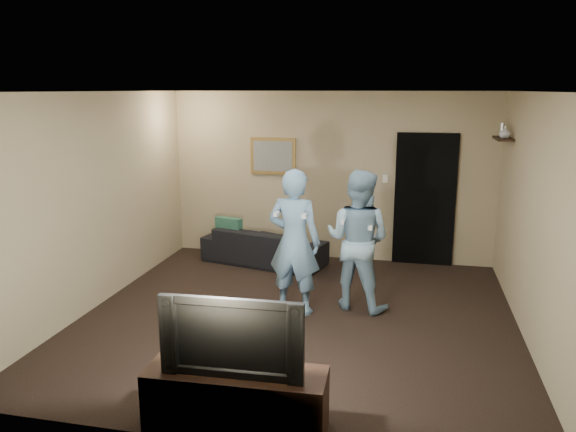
% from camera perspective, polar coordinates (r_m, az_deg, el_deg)
% --- Properties ---
extents(ground, '(5.00, 5.00, 0.00)m').
position_cam_1_polar(ground, '(6.72, 0.97, -10.25)').
color(ground, black).
rests_on(ground, ground).
extents(ceiling, '(5.00, 5.00, 0.04)m').
position_cam_1_polar(ceiling, '(6.18, 1.06, 12.53)').
color(ceiling, silver).
rests_on(ceiling, wall_back).
extents(wall_back, '(5.00, 0.04, 2.60)m').
position_cam_1_polar(wall_back, '(8.75, 4.28, 4.02)').
color(wall_back, tan).
rests_on(wall_back, ground).
extents(wall_front, '(5.00, 0.04, 2.60)m').
position_cam_1_polar(wall_front, '(3.99, -6.20, -6.72)').
color(wall_front, tan).
rests_on(wall_front, ground).
extents(wall_left, '(0.04, 5.00, 2.60)m').
position_cam_1_polar(wall_left, '(7.23, -18.79, 1.52)').
color(wall_left, tan).
rests_on(wall_left, ground).
extents(wall_right, '(0.04, 5.00, 2.60)m').
position_cam_1_polar(wall_right, '(6.33, 23.77, -0.42)').
color(wall_right, tan).
rests_on(wall_right, ground).
extents(sofa, '(1.99, 1.16, 0.55)m').
position_cam_1_polar(sofa, '(8.63, -2.43, -3.05)').
color(sofa, black).
rests_on(sofa, ground).
extents(throw_pillow, '(0.44, 0.23, 0.42)m').
position_cam_1_polar(throw_pillow, '(8.74, -6.02, -1.52)').
color(throw_pillow, '#194C3B').
rests_on(throw_pillow, sofa).
extents(painting_frame, '(0.72, 0.05, 0.57)m').
position_cam_1_polar(painting_frame, '(8.85, -1.52, 6.11)').
color(painting_frame, olive).
rests_on(painting_frame, wall_back).
extents(painting_canvas, '(0.62, 0.01, 0.47)m').
position_cam_1_polar(painting_canvas, '(8.83, -1.56, 6.09)').
color(painting_canvas, slate).
rests_on(painting_canvas, painting_frame).
extents(doorway, '(0.90, 0.06, 2.00)m').
position_cam_1_polar(doorway, '(8.69, 13.73, 1.61)').
color(doorway, black).
rests_on(doorway, ground).
extents(light_switch, '(0.08, 0.02, 0.12)m').
position_cam_1_polar(light_switch, '(8.64, 9.85, 3.76)').
color(light_switch, silver).
rests_on(light_switch, wall_back).
extents(wall_shelf, '(0.20, 0.60, 0.03)m').
position_cam_1_polar(wall_shelf, '(7.97, 21.01, 7.36)').
color(wall_shelf, black).
rests_on(wall_shelf, wall_right).
extents(shelf_vase, '(0.16, 0.16, 0.15)m').
position_cam_1_polar(shelf_vase, '(7.86, 21.17, 7.94)').
color(shelf_vase, silver).
rests_on(shelf_vase, wall_shelf).
extents(shelf_figurine, '(0.06, 0.06, 0.18)m').
position_cam_1_polar(shelf_figurine, '(8.09, 20.94, 8.18)').
color(shelf_figurine, silver).
rests_on(shelf_figurine, wall_shelf).
extents(tv_console, '(1.43, 0.50, 0.50)m').
position_cam_1_polar(tv_console, '(4.63, -5.27, -18.15)').
color(tv_console, black).
rests_on(tv_console, ground).
extents(television, '(1.11, 0.18, 0.63)m').
position_cam_1_polar(television, '(4.37, -5.42, -11.73)').
color(television, black).
rests_on(television, tv_console).
extents(wii_player_left, '(0.68, 0.54, 1.74)m').
position_cam_1_polar(wii_player_left, '(6.61, 0.64, -2.64)').
color(wii_player_left, '#6C96BB').
rests_on(wii_player_left, ground).
extents(wii_player_right, '(0.98, 0.86, 1.70)m').
position_cam_1_polar(wii_player_right, '(6.81, 7.10, -2.42)').
color(wii_player_right, '#87ACC5').
rests_on(wii_player_right, ground).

